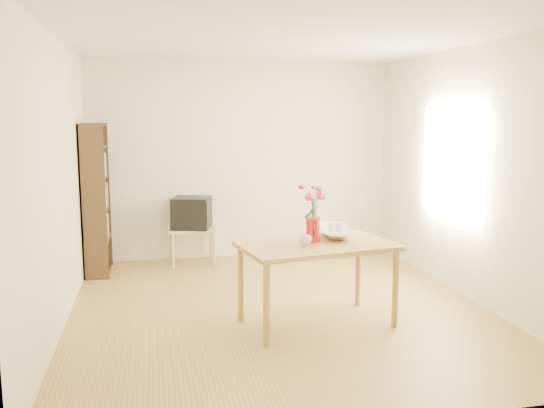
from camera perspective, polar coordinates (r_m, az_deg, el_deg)
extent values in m
plane|color=olive|center=(5.79, 0.62, -10.27)|extent=(4.50, 4.50, 0.00)
plane|color=white|center=(5.53, 0.67, 16.16)|extent=(4.50, 4.50, 0.00)
plane|color=#F3EBC4|center=(7.71, -3.00, 4.34)|extent=(4.00, 0.00, 4.00)
plane|color=#F3EBC4|center=(3.37, 8.98, -1.35)|extent=(4.00, 0.00, 4.00)
plane|color=#F3EBC4|center=(5.44, -20.40, 2.00)|extent=(0.00, 4.50, 4.50)
plane|color=#F3EBC4|center=(6.25, 18.86, 2.88)|extent=(0.00, 4.50, 4.50)
plane|color=white|center=(6.49, 17.40, 4.03)|extent=(0.00, 1.30, 1.30)
cube|color=olive|center=(5.19, 4.52, -4.16)|extent=(1.47, 1.00, 0.04)
cylinder|color=olive|center=(4.76, -0.56, -10.02)|extent=(0.06, 0.06, 0.71)
cylinder|color=olive|center=(5.31, 12.12, -8.21)|extent=(0.06, 0.06, 0.71)
cylinder|color=olive|center=(5.35, -3.12, -7.91)|extent=(0.06, 0.06, 0.71)
cylinder|color=olive|center=(5.85, 8.53, -6.55)|extent=(0.06, 0.06, 0.71)
cube|color=tan|center=(7.47, -7.92, -2.49)|extent=(0.60, 0.45, 0.03)
cylinder|color=tan|center=(7.33, -9.82, -4.59)|extent=(0.04, 0.04, 0.43)
cylinder|color=tan|center=(7.36, -5.76, -4.45)|extent=(0.04, 0.04, 0.43)
cylinder|color=tan|center=(7.69, -9.92, -3.97)|extent=(0.04, 0.04, 0.43)
cylinder|color=tan|center=(7.72, -6.06, -3.83)|extent=(0.04, 0.04, 0.43)
cube|color=black|center=(6.86, -17.29, 0.06)|extent=(0.28, 0.02, 1.80)
cube|color=black|center=(7.53, -16.82, 0.82)|extent=(0.28, 0.03, 1.80)
cube|color=black|center=(7.21, -18.09, 0.42)|extent=(0.02, 0.70, 1.80)
cube|color=black|center=(7.36, -16.75, -6.18)|extent=(0.27, 0.65, 0.02)
cube|color=black|center=(7.28, -16.87, -3.44)|extent=(0.27, 0.65, 0.02)
cube|color=black|center=(7.21, -17.00, -0.49)|extent=(0.27, 0.65, 0.02)
cube|color=black|center=(7.16, -17.14, 2.52)|extent=(0.27, 0.65, 0.02)
cube|color=black|center=(7.14, -17.27, 5.39)|extent=(0.27, 0.65, 0.02)
cube|color=black|center=(7.13, -17.36, 7.48)|extent=(0.27, 0.65, 0.02)
cylinder|color=red|center=(5.26, 4.07, -2.62)|extent=(0.12, 0.12, 0.21)
cylinder|color=red|center=(5.28, 4.06, -3.59)|extent=(0.14, 0.14, 0.02)
cylinder|color=red|center=(5.24, 4.09, -1.47)|extent=(0.13, 0.13, 0.01)
cone|color=red|center=(5.19, 4.38, -1.83)|extent=(0.06, 0.07, 0.06)
torus|color=black|center=(5.32, 3.69, -2.36)|extent=(0.04, 0.10, 0.10)
imported|color=white|center=(5.11, 3.34, -3.62)|extent=(0.16, 0.16, 0.09)
imported|color=white|center=(5.51, 6.28, -0.91)|extent=(0.53, 0.53, 0.44)
imported|color=white|center=(5.51, 5.88, -1.39)|extent=(0.09, 0.09, 0.06)
imported|color=white|center=(5.55, 6.66, -1.27)|extent=(0.10, 0.10, 0.07)
cube|color=black|center=(7.43, -7.96, -0.86)|extent=(0.56, 0.53, 0.40)
cube|color=black|center=(7.51, -8.00, -0.62)|extent=(0.37, 0.31, 0.28)
cube|color=black|center=(7.22, -7.84, -0.98)|extent=(0.35, 0.11, 0.28)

